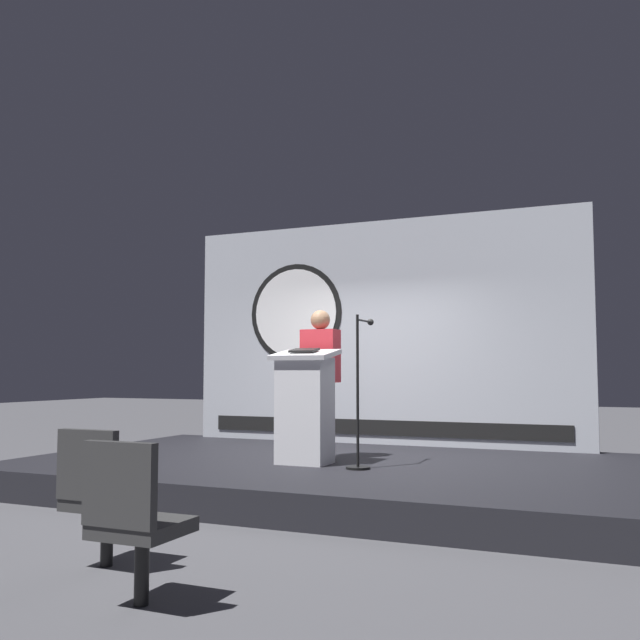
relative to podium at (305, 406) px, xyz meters
name	(u,v)px	position (x,y,z in m)	size (l,w,h in m)	color
ground_plane	(325,488)	(0.08, 0.35, -0.89)	(40.00, 40.00, 0.00)	#4C4C51
stage_platform	(325,474)	(0.08, 0.35, -0.74)	(6.40, 4.00, 0.30)	black
banner_display	(376,332)	(0.04, 2.20, 0.89)	(5.42, 0.12, 2.98)	#B2B7C1
podium	(305,406)	(0.00, 0.00, 0.00)	(0.64, 0.50, 1.21)	silver
speaker_person	(320,382)	(-0.03, 0.48, 0.25)	(0.40, 0.26, 1.64)	black
microphone_stand	(360,413)	(0.64, -0.10, -0.05)	(0.24, 0.55, 1.52)	black
audience_chair_left	(100,490)	(-0.04, -3.07, -0.40)	(0.44, 0.45, 0.89)	black
audience_chair_right	(134,514)	(0.64, -3.61, -0.40)	(0.44, 0.45, 0.89)	black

